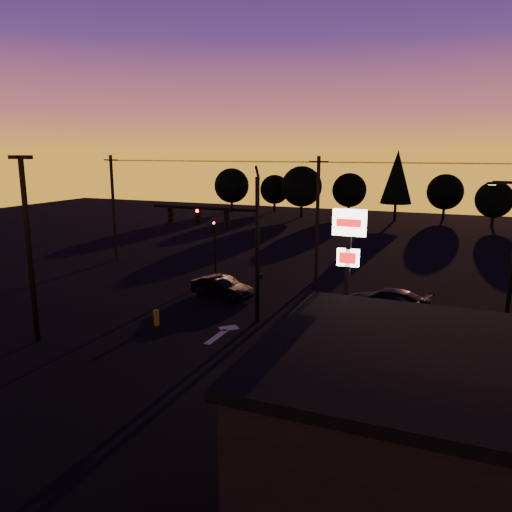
% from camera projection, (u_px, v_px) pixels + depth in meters
% --- Properties ---
extents(ground, '(120.00, 120.00, 0.00)m').
position_uv_depth(ground, '(199.00, 342.00, 24.83)').
color(ground, black).
rests_on(ground, ground).
extents(lane_arrow, '(1.20, 3.10, 0.01)m').
position_uv_depth(lane_arrow, '(223.00, 332.00, 26.14)').
color(lane_arrow, beige).
rests_on(lane_arrow, ground).
extents(traffic_signal_mast, '(6.79, 0.52, 8.58)m').
position_uv_depth(traffic_signal_mast, '(231.00, 232.00, 27.45)').
color(traffic_signal_mast, black).
rests_on(traffic_signal_mast, ground).
extents(secondary_signal, '(0.30, 0.31, 4.35)m').
position_uv_depth(secondary_signal, '(215.00, 241.00, 36.50)').
color(secondary_signal, black).
rests_on(secondary_signal, ground).
extents(parking_lot_light, '(1.25, 0.30, 9.14)m').
position_uv_depth(parking_lot_light, '(28.00, 237.00, 23.88)').
color(parking_lot_light, black).
rests_on(parking_lot_light, ground).
extents(pylon_sign, '(1.50, 0.28, 6.80)m').
position_uv_depth(pylon_sign, '(348.00, 251.00, 22.52)').
color(pylon_sign, black).
rests_on(pylon_sign, ground).
extents(streetlight, '(1.55, 0.35, 8.00)m').
position_uv_depth(streetlight, '(511.00, 257.00, 23.61)').
color(streetlight, black).
rests_on(streetlight, ground).
extents(utility_pole_0, '(1.40, 0.26, 9.00)m').
position_uv_depth(utility_pole_0, '(113.00, 208.00, 42.57)').
color(utility_pole_0, black).
rests_on(utility_pole_0, ground).
extents(utility_pole_1, '(1.40, 0.26, 9.00)m').
position_uv_depth(utility_pole_1, '(317.00, 218.00, 35.75)').
color(utility_pole_1, black).
rests_on(utility_pole_1, ground).
extents(power_wires, '(36.00, 1.22, 0.07)m').
position_uv_depth(power_wires, '(319.00, 162.00, 34.93)').
color(power_wires, black).
rests_on(power_wires, ground).
extents(store_building, '(12.40, 8.40, 4.25)m').
position_uv_depth(store_building, '(500.00, 438.00, 12.70)').
color(store_building, black).
rests_on(store_building, ground).
extents(bollard, '(0.29, 0.29, 0.88)m').
position_uv_depth(bollard, '(156.00, 318.00, 27.15)').
color(bollard, '#AB900B').
rests_on(bollard, ground).
extents(tree_0, '(5.36, 5.36, 6.74)m').
position_uv_depth(tree_0, '(232.00, 186.00, 77.43)').
color(tree_0, black).
rests_on(tree_0, ground).
extents(tree_1, '(4.54, 4.54, 5.71)m').
position_uv_depth(tree_1, '(275.00, 189.00, 78.00)').
color(tree_1, black).
rests_on(tree_1, ground).
extents(tree_2, '(5.77, 5.78, 7.26)m').
position_uv_depth(tree_2, '(302.00, 187.00, 71.02)').
color(tree_2, black).
rests_on(tree_2, ground).
extents(tree_3, '(4.95, 4.95, 6.22)m').
position_uv_depth(tree_3, '(349.00, 190.00, 72.48)').
color(tree_3, black).
rests_on(tree_3, ground).
extents(tree_4, '(4.18, 4.18, 9.50)m').
position_uv_depth(tree_4, '(397.00, 177.00, 66.68)').
color(tree_4, black).
rests_on(tree_4, ground).
extents(tree_5, '(4.95, 4.95, 6.22)m').
position_uv_depth(tree_5, '(445.00, 192.00, 69.36)').
color(tree_5, black).
rests_on(tree_5, ground).
extents(tree_6, '(4.54, 4.54, 5.71)m').
position_uv_depth(tree_6, '(494.00, 200.00, 61.74)').
color(tree_6, black).
rests_on(tree_6, ground).
extents(car_mid, '(4.47, 2.35, 1.40)m').
position_uv_depth(car_mid, '(222.00, 287.00, 32.20)').
color(car_mid, black).
rests_on(car_mid, ground).
extents(car_right, '(5.31, 3.05, 1.45)m').
position_uv_depth(car_right, '(386.00, 301.00, 29.19)').
color(car_right, black).
rests_on(car_right, ground).
extents(suv_parked, '(3.53, 5.59, 1.44)m').
position_uv_depth(suv_parked, '(386.00, 377.00, 19.37)').
color(suv_parked, black).
rests_on(suv_parked, ground).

